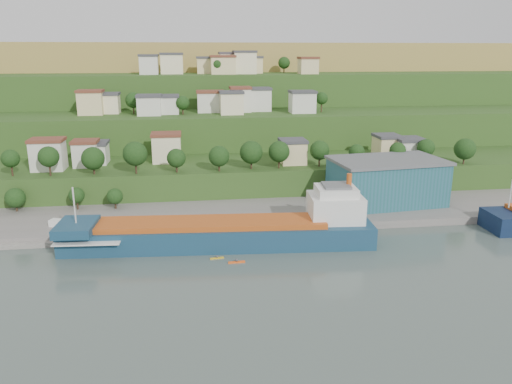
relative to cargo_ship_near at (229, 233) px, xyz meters
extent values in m
plane|color=#44524B|center=(8.00, -9.01, -2.95)|extent=(500.00, 500.00, 0.00)
cube|color=slate|center=(28.00, 18.99, -2.95)|extent=(220.00, 26.00, 4.00)
cube|color=slate|center=(-47.00, 12.99, -2.95)|extent=(40.00, 18.00, 2.40)
cube|color=#284719|center=(8.00, 46.99, -2.95)|extent=(260.00, 32.00, 20.00)
cube|color=#284719|center=(8.00, 76.99, -2.95)|extent=(280.00, 32.00, 44.00)
cube|color=#284719|center=(8.00, 106.99, -2.95)|extent=(300.00, 32.00, 70.00)
cube|color=olive|center=(8.00, 180.99, -2.95)|extent=(360.00, 120.00, 96.00)
cube|color=silver|center=(-50.10, 42.63, 11.31)|extent=(9.24, 7.22, 8.52)
cube|color=brown|center=(-50.10, 42.63, 16.01)|extent=(9.84, 7.82, 0.90)
cube|color=silver|center=(-39.93, 46.00, 10.68)|extent=(7.12, 7.04, 7.27)
cube|color=brown|center=(-39.93, 46.00, 14.77)|extent=(7.72, 7.64, 0.90)
cube|color=silver|center=(-39.09, 50.00, 10.06)|extent=(9.90, 8.53, 6.02)
cube|color=#3F3F44|center=(-39.09, 50.00, 13.52)|extent=(10.50, 9.13, 0.90)
cube|color=#F4E6B8|center=(-15.65, 49.17, 11.27)|extent=(8.82, 7.87, 8.44)
cube|color=brown|center=(-15.65, 49.17, 15.94)|extent=(9.42, 8.47, 0.90)
cube|color=beige|center=(23.61, 41.56, 10.43)|extent=(7.57, 8.10, 6.77)
cube|color=#3F3F44|center=(23.61, 41.56, 14.26)|extent=(8.17, 8.70, 0.90)
cube|color=beige|center=(56.15, 45.52, 10.49)|extent=(7.39, 8.67, 6.88)
cube|color=#3F3F44|center=(56.15, 45.52, 14.38)|extent=(7.99, 9.27, 0.90)
cube|color=silver|center=(62.06, 41.88, 10.21)|extent=(8.46, 8.79, 6.33)
cube|color=#3F3F44|center=(62.06, 41.88, 13.82)|extent=(9.06, 9.39, 0.90)
cube|color=beige|center=(-43.10, 78.40, 23.04)|extent=(8.60, 7.16, 7.98)
cube|color=brown|center=(-43.10, 78.40, 27.47)|extent=(9.20, 7.76, 0.90)
cube|color=#F4E6B8|center=(-37.94, 81.90, 22.37)|extent=(8.72, 7.46, 6.64)
cube|color=#3F3F44|center=(-37.94, 81.90, 26.14)|extent=(9.32, 8.06, 0.90)
cube|color=silver|center=(-22.16, 74.03, 22.26)|extent=(8.28, 7.61, 6.43)
cube|color=#3F3F44|center=(-22.16, 74.03, 25.93)|extent=(8.88, 8.21, 0.90)
cube|color=silver|center=(-15.48, 77.21, 22.07)|extent=(7.31, 7.50, 6.04)
cube|color=#3F3F44|center=(-15.48, 77.21, 25.54)|extent=(7.91, 8.10, 0.90)
cube|color=silver|center=(-0.01, 80.76, 22.62)|extent=(9.79, 7.45, 7.15)
cube|color=brown|center=(-0.01, 80.76, 26.65)|extent=(10.39, 8.05, 0.90)
cube|color=#F4E6B8|center=(7.26, 72.99, 22.79)|extent=(8.14, 7.35, 7.48)
cube|color=#3F3F44|center=(7.26, 72.99, 26.98)|extent=(8.74, 7.95, 0.90)
cube|color=silver|center=(11.26, 79.88, 23.32)|extent=(7.44, 7.42, 8.53)
cube|color=brown|center=(11.26, 79.88, 28.03)|extent=(8.04, 8.02, 0.90)
cube|color=silver|center=(18.86, 82.41, 23.04)|extent=(8.13, 8.17, 7.99)
cube|color=#3F3F44|center=(18.86, 82.41, 27.49)|extent=(8.73, 8.77, 0.90)
cube|color=silver|center=(33.77, 73.94, 22.69)|extent=(8.95, 7.61, 7.28)
cube|color=#3F3F44|center=(33.77, 73.94, 26.78)|extent=(9.55, 8.21, 0.90)
cube|color=silver|center=(-23.63, 104.39, 35.62)|extent=(7.32, 7.48, 7.14)
cube|color=#3F3F44|center=(-23.63, 104.39, 39.63)|extent=(7.92, 8.08, 0.90)
cube|color=#F4E6B8|center=(-14.46, 108.10, 35.93)|extent=(9.09, 7.65, 7.75)
cube|color=#3F3F44|center=(-14.46, 108.10, 40.25)|extent=(9.69, 8.25, 0.90)
cube|color=beige|center=(-0.25, 109.31, 35.15)|extent=(7.47, 7.13, 6.20)
cube|color=#3F3F44|center=(-0.25, 109.31, 38.70)|extent=(8.07, 7.73, 0.90)
cube|color=beige|center=(6.53, 103.00, 35.43)|extent=(9.98, 7.97, 6.77)
cube|color=brown|center=(6.53, 103.00, 39.27)|extent=(10.58, 8.57, 0.90)
cube|color=#F4E6B8|center=(9.63, 109.61, 36.08)|extent=(8.19, 8.85, 8.07)
cube|color=#3F3F44|center=(9.63, 109.61, 40.57)|extent=(8.79, 9.45, 0.90)
cube|color=#F4E6B8|center=(15.85, 105.37, 36.35)|extent=(9.07, 8.50, 8.60)
cube|color=#3F3F44|center=(15.85, 105.37, 41.10)|extent=(9.67, 9.10, 0.90)
cube|color=beige|center=(18.92, 110.90, 35.21)|extent=(9.82, 8.21, 6.33)
cube|color=#3F3F44|center=(18.92, 110.90, 38.82)|extent=(10.42, 8.81, 0.90)
cube|color=beige|center=(42.22, 101.38, 35.10)|extent=(7.44, 7.69, 6.10)
cube|color=brown|center=(42.22, 101.38, 38.60)|extent=(8.04, 8.29, 0.90)
cylinder|color=#382619|center=(-58.50, 35.86, 8.88)|extent=(0.50, 0.50, 3.66)
sphere|color=black|center=(-58.50, 35.86, 12.10)|extent=(5.04, 5.04, 5.04)
cylinder|color=#382619|center=(-47.86, 34.54, 9.02)|extent=(0.50, 0.50, 3.94)
sphere|color=black|center=(-47.86, 34.54, 12.59)|extent=(5.84, 5.84, 5.84)
cylinder|color=#382619|center=(-35.89, 34.79, 8.47)|extent=(0.50, 0.50, 2.85)
sphere|color=black|center=(-35.89, 34.79, 11.70)|extent=(6.56, 6.56, 6.56)
cylinder|color=#382619|center=(-23.99, 33.98, 9.02)|extent=(0.50, 0.50, 3.94)
sphere|color=black|center=(-23.99, 33.98, 12.91)|extent=(6.98, 6.98, 6.98)
cylinder|color=#382619|center=(-12.40, 34.02, 8.42)|extent=(0.50, 0.50, 2.75)
sphere|color=black|center=(-12.40, 34.02, 11.30)|extent=(5.46, 5.46, 5.46)
cylinder|color=#382619|center=(-0.03, 33.71, 8.48)|extent=(0.50, 0.50, 2.86)
sphere|color=black|center=(-0.03, 33.71, 11.57)|extent=(6.06, 6.06, 6.06)
cylinder|color=#382619|center=(9.71, 35.52, 8.64)|extent=(0.50, 0.50, 3.17)
sphere|color=black|center=(9.71, 35.52, 12.10)|extent=(6.83, 6.83, 6.83)
cylinder|color=#382619|center=(18.11, 35.24, 8.73)|extent=(0.50, 0.50, 3.36)
sphere|color=black|center=(18.11, 35.24, 12.16)|extent=(6.36, 6.36, 6.36)
cylinder|color=#382619|center=(30.84, 36.21, 8.74)|extent=(0.50, 0.50, 3.38)
sphere|color=black|center=(30.84, 36.21, 12.06)|extent=(5.93, 5.93, 5.93)
cylinder|color=#382619|center=(42.21, 35.06, 8.57)|extent=(0.50, 0.50, 3.04)
sphere|color=black|center=(42.21, 35.06, 11.43)|extent=(4.87, 4.87, 4.87)
cylinder|color=#382619|center=(54.61, 33.35, 8.78)|extent=(0.50, 0.50, 3.46)
sphere|color=black|center=(54.61, 33.35, 11.90)|extent=(5.05, 5.05, 5.05)
cylinder|color=#382619|center=(64.63, 35.15, 8.88)|extent=(0.50, 0.50, 3.65)
sphere|color=black|center=(64.63, 35.15, 12.20)|extent=(5.43, 5.43, 5.43)
cylinder|color=#382619|center=(76.51, 33.16, 8.54)|extent=(0.50, 0.50, 2.99)
sphere|color=black|center=(76.51, 33.16, 11.85)|extent=(6.59, 6.59, 6.59)
cylinder|color=#382619|center=(34.34, 113.79, 33.47)|extent=(0.50, 0.50, 2.84)
sphere|color=black|center=(34.34, 113.79, 36.33)|extent=(5.25, 5.25, 5.25)
cylinder|color=#382619|center=(-28.25, 78.99, 20.73)|extent=(0.50, 0.50, 3.37)
sphere|color=black|center=(-28.25, 78.99, 23.96)|extent=(5.63, 5.63, 5.63)
cylinder|color=#382619|center=(41.36, 74.64, 21.01)|extent=(0.50, 0.50, 3.92)
sphere|color=black|center=(41.36, 74.64, 24.23)|extent=(4.57, 4.57, 4.57)
cylinder|color=#382619|center=(-10.36, 74.00, 20.49)|extent=(0.50, 0.50, 2.88)
sphere|color=black|center=(-10.36, 74.00, 23.28)|extent=(4.94, 4.94, 4.94)
cylinder|color=#382619|center=(3.45, 84.45, 20.54)|extent=(0.50, 0.50, 2.99)
sphere|color=black|center=(3.45, 84.45, 23.52)|extent=(5.41, 5.41, 5.41)
cylinder|color=#382619|center=(-15.67, 111.74, 33.83)|extent=(0.50, 0.50, 3.56)
sphere|color=black|center=(-15.67, 111.74, 36.91)|extent=(4.72, 4.72, 4.72)
cylinder|color=#382619|center=(3.91, 100.73, 33.48)|extent=(0.50, 0.50, 2.86)
sphere|color=black|center=(3.91, 100.73, 36.21)|extent=(4.72, 4.72, 4.72)
cube|color=navy|center=(-2.37, 0.00, -1.41)|extent=(72.48, 16.17, 7.19)
cube|color=#B14B17|center=(-4.43, 0.00, 2.80)|extent=(53.90, 12.86, 1.23)
cube|color=navy|center=(-34.21, 0.00, 3.21)|extent=(8.97, 11.83, 2.05)
cube|color=silver|center=(25.35, 0.00, 5.26)|extent=(12.99, 11.08, 6.16)
cube|color=silver|center=(25.35, 0.00, 9.37)|extent=(9.78, 8.83, 2.05)
cube|color=#595B5E|center=(25.35, 0.00, 10.71)|extent=(6.57, 6.57, 0.62)
cylinder|color=#B14B17|center=(28.43, 0.00, 11.94)|extent=(1.31, 1.31, 3.08)
cylinder|color=silver|center=(-34.21, 0.00, 8.34)|extent=(0.39, 0.39, 8.21)
cube|color=silver|center=(-31.13, 0.00, 0.95)|extent=(15.13, 12.56, 0.26)
cylinder|color=silver|center=(70.21, -0.06, 7.04)|extent=(0.34, 0.34, 7.36)
cube|color=#1E565B|center=(46.93, 21.99, 5.05)|extent=(31.74, 21.09, 12.00)
cube|color=#595B5E|center=(46.93, 21.99, 11.45)|extent=(32.84, 22.19, 0.80)
cube|color=white|center=(-41.01, 13.06, -0.50)|extent=(5.83, 4.21, 2.51)
cube|color=silver|center=(-36.62, 11.95, -1.29)|extent=(4.74, 2.22, 0.92)
cube|color=#F95716|center=(0.67, -10.33, -2.81)|extent=(3.69, 0.81, 0.27)
sphere|color=#3F3F44|center=(0.67, -10.33, -2.36)|extent=(0.64, 0.64, 0.64)
cube|color=gold|center=(-3.42, -7.52, -2.84)|extent=(3.08, 0.94, 0.23)
sphere|color=#3F3F44|center=(-3.42, -7.52, -2.46)|extent=(0.53, 0.53, 0.53)
camera|label=1|loc=(-8.63, -109.52, 40.92)|focal=35.00mm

